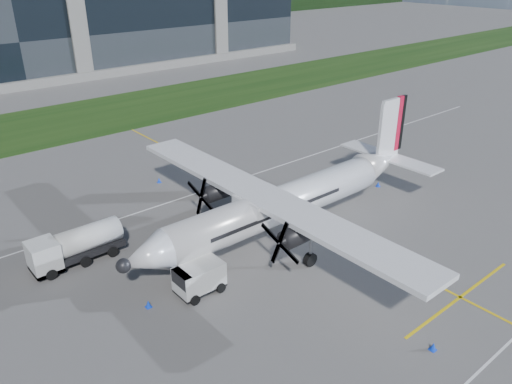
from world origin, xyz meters
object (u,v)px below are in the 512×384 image
safety_cone_nose_port (148,304)px  turboprop_aircraft (289,181)px  safety_cone_stbdwing (159,180)px  safety_cone_portwing (433,346)px  fuel_tanker_truck (70,248)px  baggage_tug (199,279)px  ground_crew_person (190,270)px  safety_cone_tail (378,184)px

safety_cone_nose_port → turboprop_aircraft: bearing=5.7°
safety_cone_stbdwing → safety_cone_portwing: (0.08, -29.92, 0.00)m
fuel_tanker_truck → safety_cone_stbdwing: size_ratio=13.74×
baggage_tug → safety_cone_portwing: (6.92, -12.80, -0.75)m
baggage_tug → safety_cone_stbdwing: 18.45m
safety_cone_stbdwing → safety_cone_portwing: same height
fuel_tanker_truck → baggage_tug: 10.02m
ground_crew_person → safety_cone_stbdwing: 17.25m
safety_cone_portwing → baggage_tug: bearing=118.4°
safety_cone_tail → ground_crew_person: bearing=-175.9°
baggage_tug → ground_crew_person: ground_crew_person is taller
baggage_tug → safety_cone_tail: 22.58m
baggage_tug → safety_cone_portwing: size_ratio=6.70×
baggage_tug → safety_cone_nose_port: baggage_tug is taller
turboprop_aircraft → safety_cone_tail: bearing=3.6°
safety_cone_tail → safety_cone_portwing: same height
turboprop_aircraft → baggage_tug: (-9.81, -2.05, -3.39)m
safety_cone_tail → safety_cone_nose_port: 25.86m
ground_crew_person → turboprop_aircraft: bearing=-84.4°
turboprop_aircraft → safety_cone_nose_port: bearing=-174.3°
safety_cone_portwing → safety_cone_nose_port: bearing=127.2°
baggage_tug → safety_cone_nose_port: size_ratio=6.70×
fuel_tanker_truck → ground_crew_person: 9.04m
safety_cone_tail → safety_cone_nose_port: same height
fuel_tanker_truck → ground_crew_person: (5.25, -7.35, -0.27)m
turboprop_aircraft → safety_cone_stbdwing: bearing=101.2°
safety_cone_stbdwing → fuel_tanker_truck: bearing=-144.5°
ground_crew_person → baggage_tug: bearing=175.2°
turboprop_aircraft → safety_cone_stbdwing: 15.91m
turboprop_aircraft → fuel_tanker_truck: 16.60m
ground_crew_person → safety_cone_stbdwing: size_ratio=4.09×
safety_cone_stbdwing → safety_cone_nose_port: 19.30m
ground_crew_person → safety_cone_portwing: ground_crew_person is taller
fuel_tanker_truck → safety_cone_tail: bearing=-11.8°
turboprop_aircraft → fuel_tanker_truck: turboprop_aircraft is taller
safety_cone_nose_port → safety_cone_portwing: size_ratio=1.00×
fuel_tanker_truck → safety_cone_tail: 28.13m
fuel_tanker_truck → safety_cone_portwing: (12.04, -21.41, -1.04)m
fuel_tanker_truck → safety_cone_tail: (27.52, -5.76, -1.04)m
safety_cone_stbdwing → safety_cone_nose_port: size_ratio=1.00×
turboprop_aircraft → safety_cone_portwing: 15.70m
safety_cone_portwing → ground_crew_person: bearing=115.8°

